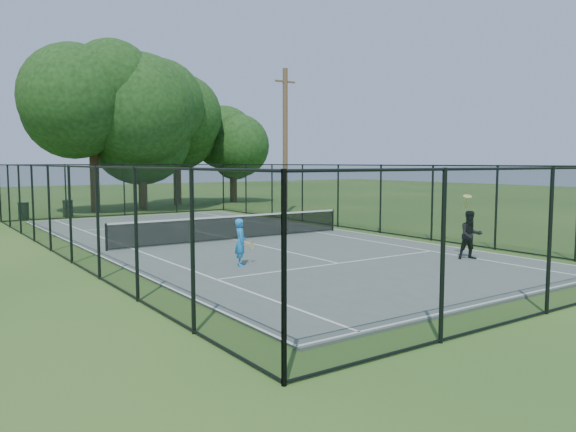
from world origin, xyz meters
TOP-DOWN VIEW (x-y plane):
  - ground at (0.00, 0.00)m, footprint 120.00×120.00m
  - tennis_court at (0.00, 0.00)m, footprint 11.00×24.00m
  - tennis_net at (0.00, 0.00)m, footprint 10.08×0.08m
  - fence at (0.00, 0.00)m, footprint 13.10×26.10m
  - tree_near_left at (-0.67, 16.53)m, footprint 7.32×7.32m
  - tree_near_mid at (2.39, 16.43)m, footprint 7.07×7.07m
  - tree_near_right at (6.01, 19.15)m, footprint 6.46×6.46m
  - tree_far_right at (10.83, 19.40)m, footprint 4.99×4.99m
  - trash_bin_left at (-5.29, 13.72)m, footprint 0.58×0.58m
  - trash_bin_right at (-2.91, 14.10)m, footprint 0.58×0.58m
  - utility_pole at (8.62, 9.00)m, footprint 1.40×0.30m
  - player_blue at (-2.59, -5.03)m, footprint 0.85×0.60m
  - player_black at (3.90, -8.15)m, footprint 1.07×1.10m

SIDE VIEW (x-z plane):
  - ground at x=0.00m, z-range 0.00..0.00m
  - tennis_court at x=0.00m, z-range 0.00..0.06m
  - trash_bin_left at x=-5.29m, z-range 0.01..0.94m
  - trash_bin_right at x=-2.91m, z-range 0.01..0.96m
  - tennis_net at x=0.00m, z-range 0.10..1.05m
  - player_blue at x=-2.59m, z-range 0.06..1.45m
  - player_black at x=3.90m, z-range -0.19..1.84m
  - fence at x=0.00m, z-range 0.00..3.00m
  - tree_far_right at x=10.83m, z-range 0.79..7.39m
  - utility_pole at x=8.62m, z-range 0.06..8.76m
  - tree_near_right at x=6.01m, z-range 1.21..10.13m
  - tree_near_mid at x=2.39m, z-range 1.07..10.32m
  - tree_near_left at x=-0.67m, z-range 1.10..10.65m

